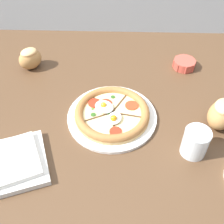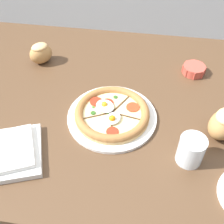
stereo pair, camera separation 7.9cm
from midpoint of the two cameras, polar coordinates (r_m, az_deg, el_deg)
The scene contains 8 objects.
ground_plane at distance 1.68m, azimuth 0.55°, elevation -17.15°, with size 12.00×12.00×0.00m, color brown.
dining_table at distance 1.11m, azimuth 0.79°, elevation -1.33°, with size 1.32×0.98×0.78m.
pizza at distance 0.96m, azimuth 2.33°, elevation -0.53°, with size 0.31×0.31×0.05m.
ramekin_bowl at distance 1.21m, azimuth 18.14°, elevation 8.18°, with size 0.10×0.10×0.04m.
napkin_folded at distance 0.91m, azimuth -19.07°, elevation -8.11°, with size 0.28×0.26×0.04m.
bread_piece_near at distance 1.22m, azimuth -12.46°, elevation 11.58°, with size 0.12×0.12×0.09m.
bread_piece_mid at distance 0.97m, azimuth 23.91°, elevation -2.28°, with size 0.13×0.14×0.10m.
water_glass at distance 0.88m, azimuth 18.20°, elevation -7.72°, with size 0.08×0.08×0.09m.
Camera 2 is at (0.14, -0.74, 1.50)m, focal length 45.00 mm.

